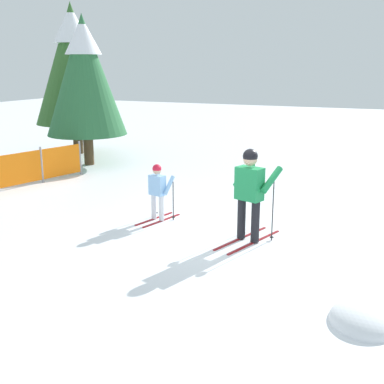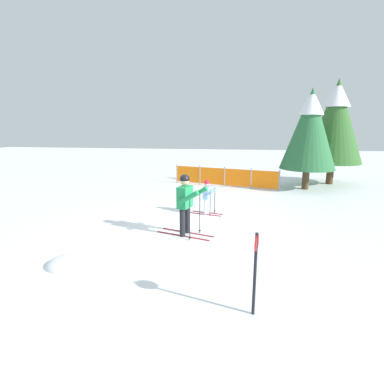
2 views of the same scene
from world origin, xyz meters
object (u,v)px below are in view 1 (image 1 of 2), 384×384
at_px(skier_child, 158,188).
at_px(conifer_far, 73,62).
at_px(skier_adult, 250,187).
at_px(conifer_near, 84,73).

bearing_deg(skier_child, conifer_far, 62.10).
bearing_deg(conifer_far, skier_child, -132.27).
relative_size(skier_adult, conifer_near, 0.37).
bearing_deg(skier_adult, skier_child, 96.93).
height_order(skier_adult, skier_child, skier_adult).
bearing_deg(conifer_near, skier_child, -131.57).
height_order(skier_adult, conifer_near, conifer_near).
bearing_deg(conifer_near, skier_adult, -123.98).
distance_m(skier_adult, conifer_far, 10.59).
distance_m(skier_adult, conifer_near, 8.40).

